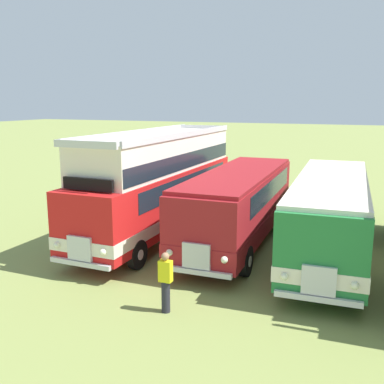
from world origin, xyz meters
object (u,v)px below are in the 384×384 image
Objects in this scene: bus_first_in_row at (160,181)px; marshal_person at (166,282)px; bus_second_in_row at (239,202)px; bus_third_in_row at (330,210)px.

bus_first_in_row is 7.67m from marshal_person.
marshal_person is (3.45, -6.68, -1.48)m from bus_first_in_row.
bus_second_in_row is (3.56, -0.02, -0.61)m from bus_first_in_row.
bus_second_in_row reaches higher than marshal_person.
marshal_person is at bearing -119.23° from bus_third_in_row.
bus_first_in_row is 1.04× the size of bus_third_in_row.
bus_first_in_row is at bearing 117.34° from marshal_person.
bus_first_in_row is 7.16m from bus_third_in_row.
bus_first_in_row reaches higher than bus_second_in_row.
marshal_person is (-3.67, -6.57, -0.87)m from bus_third_in_row.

